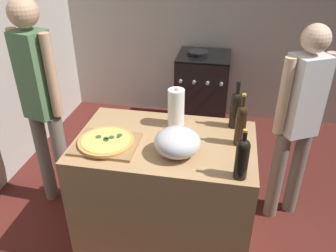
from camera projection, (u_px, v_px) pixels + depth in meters
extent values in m
cube|color=#511E19|center=(196.00, 180.00, 3.33)|extent=(4.14, 3.41, 0.02)
cube|color=#BCB7AD|center=(215.00, 10.00, 3.92)|extent=(4.14, 0.10, 2.60)
cube|color=tan|center=(165.00, 194.00, 2.46)|extent=(1.17, 0.74, 0.91)
cube|color=#9E7247|center=(106.00, 144.00, 2.17)|extent=(0.40, 0.32, 0.02)
cylinder|color=tan|center=(106.00, 141.00, 2.17)|extent=(0.35, 0.35, 0.02)
cylinder|color=#EAC660|center=(106.00, 140.00, 2.16)|extent=(0.31, 0.31, 0.00)
cylinder|color=#335926|center=(106.00, 140.00, 2.15)|extent=(0.03, 0.03, 0.01)
cylinder|color=#335926|center=(120.00, 135.00, 2.20)|extent=(0.03, 0.03, 0.01)
cylinder|color=#335926|center=(118.00, 137.00, 2.18)|extent=(0.02, 0.02, 0.01)
cylinder|color=#335926|center=(98.00, 137.00, 2.18)|extent=(0.03, 0.03, 0.01)
cylinder|color=#335926|center=(112.00, 137.00, 2.18)|extent=(0.03, 0.03, 0.01)
cylinder|color=#335926|center=(106.00, 138.00, 2.17)|extent=(0.04, 0.04, 0.01)
cylinder|color=#B2B2B7|center=(177.00, 153.00, 2.09)|extent=(0.12, 0.12, 0.01)
ellipsoid|color=silver|center=(177.00, 142.00, 2.05)|extent=(0.28, 0.28, 0.17)
cylinder|color=white|center=(176.00, 108.00, 2.34)|extent=(0.11, 0.11, 0.27)
cylinder|color=#997551|center=(176.00, 108.00, 2.34)|extent=(0.03, 0.03, 0.27)
cylinder|color=black|center=(235.00, 113.00, 2.33)|extent=(0.08, 0.08, 0.22)
sphere|color=black|center=(237.00, 98.00, 2.28)|extent=(0.08, 0.08, 0.08)
cylinder|color=black|center=(238.00, 89.00, 2.24)|extent=(0.03, 0.03, 0.09)
cylinder|color=black|center=(239.00, 82.00, 2.22)|extent=(0.03, 0.03, 0.01)
cylinder|color=#331E0F|center=(240.00, 128.00, 2.14)|extent=(0.07, 0.07, 0.24)
sphere|color=#331E0F|center=(242.00, 111.00, 2.08)|extent=(0.07, 0.07, 0.07)
cylinder|color=#331E0F|center=(243.00, 102.00, 2.05)|extent=(0.02, 0.02, 0.08)
cylinder|color=gold|center=(244.00, 95.00, 2.02)|extent=(0.02, 0.02, 0.01)
cylinder|color=black|center=(241.00, 162.00, 1.85)|extent=(0.07, 0.07, 0.21)
sphere|color=black|center=(244.00, 146.00, 1.80)|extent=(0.07, 0.07, 0.07)
cylinder|color=black|center=(245.00, 137.00, 1.77)|extent=(0.02, 0.02, 0.06)
cylinder|color=gold|center=(246.00, 131.00, 1.75)|extent=(0.03, 0.03, 0.01)
cube|color=black|center=(202.00, 93.00, 4.02)|extent=(0.58, 0.56, 0.88)
cube|color=black|center=(204.00, 56.00, 3.79)|extent=(0.58, 0.56, 0.02)
cylinder|color=silver|center=(180.00, 81.00, 3.68)|extent=(0.04, 0.02, 0.04)
cylinder|color=silver|center=(194.00, 82.00, 3.66)|extent=(0.04, 0.02, 0.04)
cylinder|color=silver|center=(207.00, 83.00, 3.63)|extent=(0.04, 0.02, 0.04)
cylinder|color=silver|center=(221.00, 84.00, 3.61)|extent=(0.04, 0.02, 0.04)
cylinder|color=black|center=(198.00, 53.00, 3.77)|extent=(0.22, 0.22, 0.04)
cylinder|color=slate|center=(44.00, 157.00, 2.90)|extent=(0.11, 0.11, 0.86)
cylinder|color=slate|center=(62.00, 163.00, 2.83)|extent=(0.11, 0.11, 0.86)
cube|color=#4C724C|center=(36.00, 75.00, 2.49)|extent=(0.26, 0.25, 0.65)
cylinder|color=tan|center=(20.00, 70.00, 2.54)|extent=(0.08, 0.08, 0.61)
cylinder|color=tan|center=(51.00, 76.00, 2.42)|extent=(0.08, 0.08, 0.61)
sphere|color=tan|center=(23.00, 12.00, 2.27)|extent=(0.21, 0.21, 0.21)
cylinder|color=slate|center=(297.00, 172.00, 2.78)|extent=(0.11, 0.11, 0.79)
cylinder|color=slate|center=(277.00, 176.00, 2.74)|extent=(0.11, 0.11, 0.79)
cube|color=silver|center=(304.00, 96.00, 2.41)|extent=(0.30, 0.29, 0.59)
cylinder|color=beige|center=(323.00, 91.00, 2.45)|extent=(0.08, 0.08, 0.56)
cylinder|color=beige|center=(284.00, 97.00, 2.36)|extent=(0.08, 0.08, 0.56)
sphere|color=beige|center=(316.00, 38.00, 2.21)|extent=(0.19, 0.19, 0.19)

